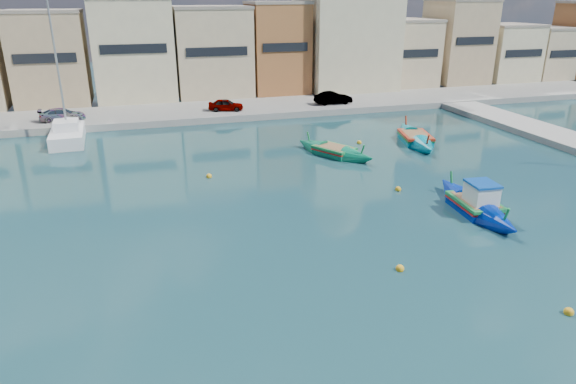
{
  "coord_description": "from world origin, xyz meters",
  "views": [
    {
      "loc": [
        -14.49,
        -17.67,
        10.9
      ],
      "look_at": [
        -7.29,
        6.0,
        1.4
      ],
      "focal_mm": 32.0,
      "sensor_mm": 36.0,
      "label": 1
    }
  ],
  "objects": [
    {
      "name": "ground",
      "position": [
        0.0,
        0.0,
        0.0
      ],
      "size": [
        160.0,
        160.0,
        0.0
      ],
      "primitive_type": "plane",
      "color": "#163942",
      "rests_on": "ground"
    },
    {
      "name": "north_quay",
      "position": [
        0.0,
        32.0,
        0.3
      ],
      "size": [
        80.0,
        8.0,
        0.6
      ],
      "primitive_type": "cube",
      "color": "gray",
      "rests_on": "ground"
    },
    {
      "name": "north_townhouses",
      "position": [
        6.68,
        39.36,
        5.0
      ],
      "size": [
        83.2,
        7.87,
        10.19
      ],
      "color": "tan",
      "rests_on": "ground"
    },
    {
      "name": "church_block",
      "position": [
        10.0,
        40.0,
        8.41
      ],
      "size": [
        10.0,
        10.0,
        19.1
      ],
      "color": "beige",
      "rests_on": "ground"
    },
    {
      "name": "parked_cars",
      "position": [
        -7.42,
        30.5,
        1.18
      ],
      "size": [
        29.29,
        2.14,
        1.25
      ],
      "color": "#4C1919",
      "rests_on": "north_quay"
    },
    {
      "name": "luzzu_blue_cabin",
      "position": [
        2.57,
        3.77,
        0.33
      ],
      "size": [
        2.63,
        7.85,
        2.73
      ],
      "color": "#0025A3",
      "rests_on": "ground"
    },
    {
      "name": "luzzu_cyan_mid",
      "position": [
        6.64,
        17.1,
        0.27
      ],
      "size": [
        4.05,
        8.78,
        2.53
      ],
      "color": "#008399",
      "rests_on": "ground"
    },
    {
      "name": "luzzu_green",
      "position": [
        -0.83,
        15.7,
        0.24
      ],
      "size": [
        5.01,
        7.08,
        2.23
      ],
      "color": "#0B744F",
      "rests_on": "ground"
    },
    {
      "name": "yacht_north",
      "position": [
        -19.77,
        27.1,
        0.45
      ],
      "size": [
        2.71,
        8.68,
        11.49
      ],
      "color": "white",
      "rests_on": "ground"
    },
    {
      "name": "mooring_buoys",
      "position": [
        0.5,
        5.99,
        0.08
      ],
      "size": [
        26.05,
        23.82,
        0.36
      ],
      "color": "yellow",
      "rests_on": "ground"
    }
  ]
}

